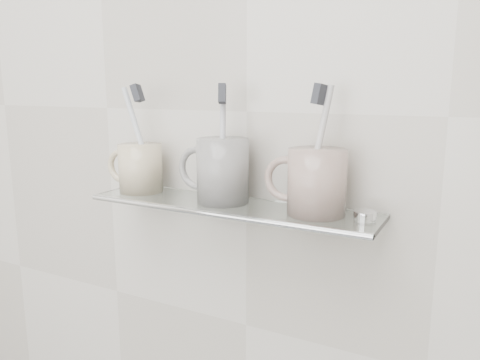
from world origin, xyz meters
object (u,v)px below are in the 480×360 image
Objects in this scene: shelf_glass at (229,206)px; mug_right at (317,182)px; mug_left at (141,168)px; mug_center at (223,171)px.

mug_right is (0.15, 0.00, 0.05)m from shelf_glass.
shelf_glass is at bearing -170.19° from mug_right.
mug_right is at bearing 14.12° from mug_left.
shelf_glass is at bearing 12.62° from mug_left.
shelf_glass is 4.62× the size of mug_center.
mug_left is (-0.19, 0.00, 0.05)m from shelf_glass.
mug_center reaches higher than mug_right.
mug_right reaches higher than shelf_glass.
mug_right is (0.34, 0.00, 0.01)m from mug_left.
mug_right is at bearing 10.33° from mug_center.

